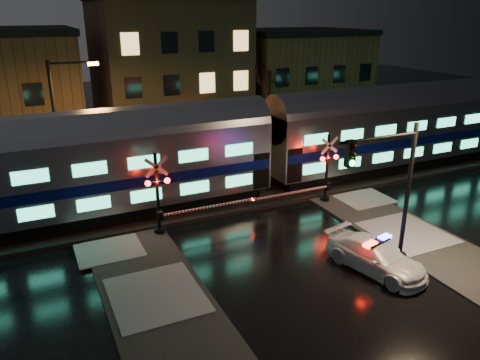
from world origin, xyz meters
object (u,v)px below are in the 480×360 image
object	(u,v)px
crossing_signal_right	(322,176)
crossing_signal_left	(165,201)
police_car	(376,256)
streetlight	(61,123)
traffic_light	(391,194)

from	to	relation	value
crossing_signal_right	crossing_signal_left	bearing A→B (deg)	179.98
crossing_signal_right	crossing_signal_left	world-z (taller)	crossing_signal_left
police_car	crossing_signal_left	world-z (taller)	crossing_signal_left
police_car	crossing_signal_left	bearing A→B (deg)	121.11
crossing_signal_right	police_car	bearing A→B (deg)	-106.44
police_car	crossing_signal_right	bearing A→B (deg)	60.07
crossing_signal_left	police_car	bearing A→B (deg)	-45.40
crossing_signal_left	streetlight	bearing A→B (deg)	120.37
police_car	traffic_light	size ratio (longest dim) A/B	0.78
crossing_signal_left	streetlight	distance (m)	8.30
streetlight	crossing_signal_right	bearing A→B (deg)	-26.76
crossing_signal_right	traffic_light	world-z (taller)	traffic_light
crossing_signal_right	crossing_signal_left	xyz separation A→B (m)	(-9.35, 0.00, 0.07)
streetlight	police_car	bearing A→B (deg)	-51.52
crossing_signal_right	traffic_light	xyz separation A→B (m)	(-1.53, -7.09, 1.69)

